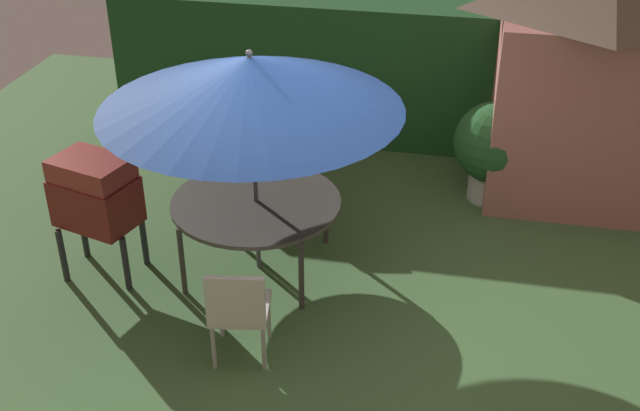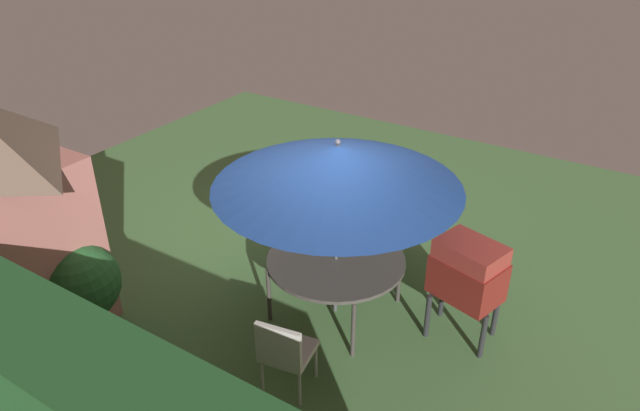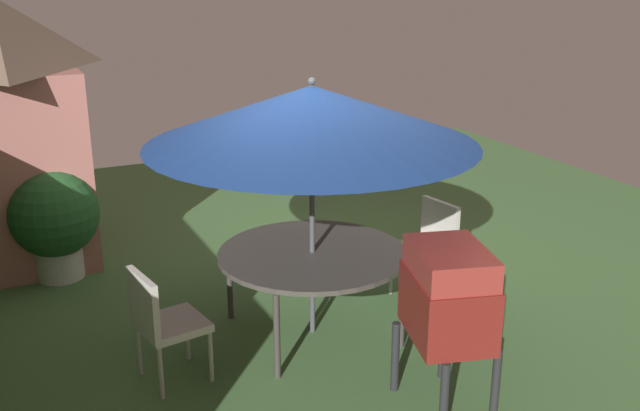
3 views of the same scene
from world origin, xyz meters
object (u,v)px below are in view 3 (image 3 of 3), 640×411
at_px(patio_umbrella, 312,115).
at_px(bbq_grill, 448,297).
at_px(chair_near_shed, 429,243).
at_px(chair_far_side, 161,319).
at_px(garden_shed, 7,127).
at_px(potted_plant_by_shed, 54,218).
at_px(patio_table, 312,257).

height_order(patio_umbrella, bbq_grill, patio_umbrella).
bearing_deg(chair_near_shed, chair_far_side, 99.74).
bearing_deg(garden_shed, potted_plant_by_shed, -162.69).
bearing_deg(patio_table, potted_plant_by_shed, 40.31).
height_order(patio_table, chair_far_side, chair_far_side).
height_order(bbq_grill, chair_far_side, bbq_grill).
xyz_separation_m(garden_shed, chair_near_shed, (-2.82, -3.39, -0.86)).
xyz_separation_m(garden_shed, bbq_grill, (-4.42, -2.46, -0.54)).
xyz_separation_m(bbq_grill, potted_plant_by_shed, (3.51, 2.18, -0.22)).
relative_size(garden_shed, patio_umbrella, 1.02).
bearing_deg(bbq_grill, patio_table, 15.11).
distance_m(chair_near_shed, potted_plant_by_shed, 3.65).
height_order(garden_shed, chair_far_side, garden_shed).
distance_m(patio_table, chair_far_side, 1.36).
xyz_separation_m(chair_near_shed, potted_plant_by_shed, (1.91, 3.10, 0.11)).
xyz_separation_m(chair_far_side, potted_plant_by_shed, (2.36, 0.47, 0.11)).
relative_size(chair_far_side, potted_plant_by_shed, 0.81).
xyz_separation_m(garden_shed, patio_umbrella, (-3.04, -2.09, 0.49)).
relative_size(bbq_grill, chair_far_side, 1.33).
bearing_deg(bbq_grill, chair_near_shed, -30.07).
distance_m(bbq_grill, chair_near_shed, 1.88).
relative_size(garden_shed, chair_near_shed, 3.01).
bearing_deg(bbq_grill, potted_plant_by_shed, 31.78).
xyz_separation_m(patio_umbrella, chair_near_shed, (0.22, -1.30, -1.36)).
bearing_deg(patio_umbrella, chair_near_shed, -80.61).
height_order(chair_near_shed, chair_far_side, same).
relative_size(garden_shed, chair_far_side, 3.01).
bearing_deg(garden_shed, patio_umbrella, -145.51).
bearing_deg(patio_umbrella, patio_table, 26.57).
distance_m(bbq_grill, chair_far_side, 2.09).
bearing_deg(chair_near_shed, garden_shed, 50.24).
distance_m(chair_near_shed, chair_far_side, 2.68).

